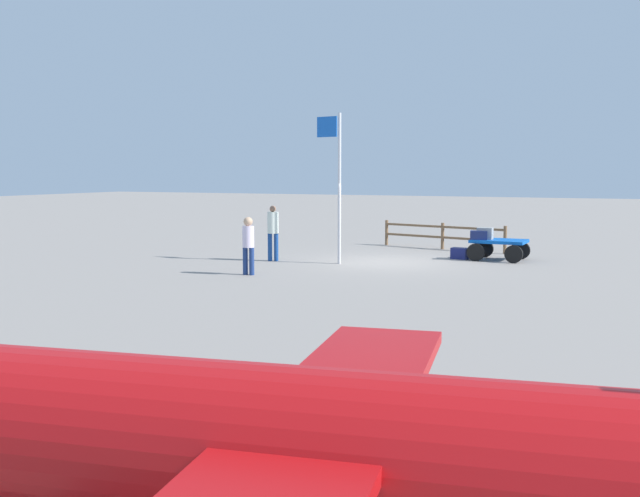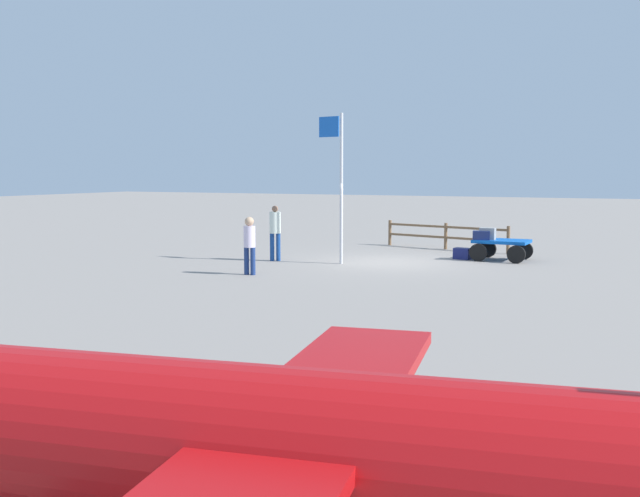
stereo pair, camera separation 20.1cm
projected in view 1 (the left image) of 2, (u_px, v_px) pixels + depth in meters
ground_plane at (387, 262)px, 23.30m from camera, size 120.00×120.00×0.00m
luggage_cart at (498, 245)px, 23.79m from camera, size 1.83×1.40×0.67m
suitcase_olive at (479, 235)px, 23.68m from camera, size 0.58×0.41×0.29m
suitcase_grey at (485, 233)px, 23.83m from camera, size 0.49×0.37×0.38m
suitcase_dark at (460, 253)px, 24.10m from camera, size 0.58×0.42×0.37m
worker_lead at (248, 241)px, 20.34m from camera, size 0.34×0.34×1.62m
worker_trailing at (273, 228)px, 23.47m from camera, size 0.48×0.48×1.78m
airplane_near at (279, 445)px, 5.01m from camera, size 9.17×6.41×2.78m
flagpole at (337, 175)px, 22.65m from camera, size 0.84×0.19×4.66m
wooden_fence at (443, 234)px, 27.09m from camera, size 4.89×1.31×0.98m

